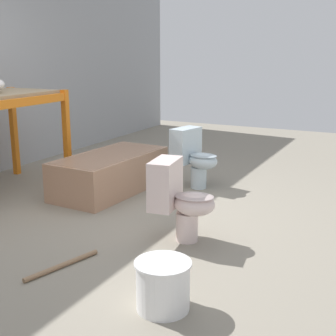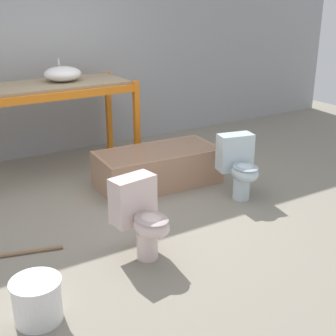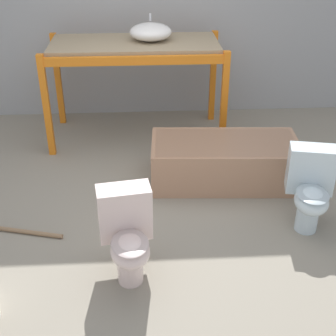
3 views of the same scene
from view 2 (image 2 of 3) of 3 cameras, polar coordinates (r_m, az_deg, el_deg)
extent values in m
plane|color=gray|center=(5.21, -6.76, -4.32)|extent=(12.00, 12.00, 0.00)
cube|color=#9EA0A3|center=(6.72, -15.25, 14.93)|extent=(10.80, 0.08, 3.20)
cube|color=orange|center=(6.11, -3.83, 5.25)|extent=(0.07, 0.07, 1.14)
cube|color=orange|center=(6.87, -7.24, 6.84)|extent=(0.07, 0.07, 1.14)
cube|color=orange|center=(5.63, -12.71, 8.58)|extent=(1.92, 0.06, 0.09)
cube|color=orange|center=(6.44, -15.33, 9.82)|extent=(1.92, 0.06, 0.09)
cube|color=#998466|center=(6.02, -14.15, 9.83)|extent=(1.85, 0.79, 0.04)
ellipsoid|color=white|center=(6.10, -12.72, 11.14)|extent=(0.46, 0.44, 0.19)
cylinder|color=silver|center=(6.20, -13.20, 12.48)|extent=(0.02, 0.02, 0.08)
cube|color=tan|center=(5.61, -1.25, 0.09)|extent=(1.49, 0.77, 0.43)
cube|color=#977056|center=(5.57, -1.26, 1.35)|extent=(1.40, 0.68, 0.18)
cylinder|color=silver|center=(4.12, -2.53, -9.31)|extent=(0.19, 0.19, 0.25)
ellipsoid|color=silver|center=(3.98, -2.03, -7.05)|extent=(0.33, 0.39, 0.19)
ellipsoid|color=#BBA7A3|center=(3.95, -2.04, -6.17)|extent=(0.32, 0.37, 0.03)
cube|color=silver|center=(4.10, -4.30, -3.81)|extent=(0.42, 0.25, 0.42)
cylinder|color=silver|center=(5.31, 8.92, -2.44)|extent=(0.19, 0.19, 0.25)
ellipsoid|color=silver|center=(5.18, 9.36, -0.57)|extent=(0.35, 0.41, 0.19)
ellipsoid|color=#9FAFB7|center=(5.16, 9.41, 0.14)|extent=(0.33, 0.39, 0.03)
cube|color=silver|center=(5.34, 8.15, 1.94)|extent=(0.42, 0.28, 0.42)
cylinder|color=white|center=(3.52, -15.65, -15.28)|extent=(0.34, 0.34, 0.32)
cylinder|color=white|center=(3.44, -15.90, -13.22)|extent=(0.36, 0.36, 0.02)
cylinder|color=#8C6B4C|center=(4.41, -17.04, -9.77)|extent=(0.65, 0.20, 0.04)
camera|label=1|loc=(2.39, -74.69, -9.37)|focal=50.00mm
camera|label=3|loc=(1.93, 48.21, 23.85)|focal=50.00mm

